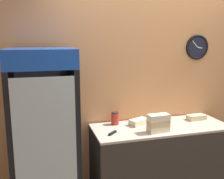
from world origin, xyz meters
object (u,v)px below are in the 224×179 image
(sandwich_flat_right, at_px, (196,117))
(condiment_jar, at_px, (115,118))
(beverage_cooler, at_px, (44,130))
(chefs_knife, at_px, (115,132))
(sandwich_stack_bottom, at_px, (158,129))
(sandwich_stack_middle, at_px, (158,123))
(sandwich_flat_left, at_px, (139,122))
(sandwich_stack_top, at_px, (159,117))

(sandwich_flat_right, bearing_deg, condiment_jar, 174.21)
(beverage_cooler, relative_size, chefs_knife, 6.88)
(sandwich_stack_bottom, distance_m, sandwich_stack_middle, 0.07)
(beverage_cooler, relative_size, sandwich_flat_right, 7.92)
(sandwich_stack_middle, distance_m, sandwich_flat_right, 0.71)
(beverage_cooler, bearing_deg, sandwich_flat_left, 5.72)
(sandwich_stack_bottom, bearing_deg, sandwich_stack_middle, 180.00)
(sandwich_flat_left, relative_size, sandwich_flat_right, 1.12)
(sandwich_stack_top, bearing_deg, beverage_cooler, 171.34)
(beverage_cooler, bearing_deg, chefs_knife, -5.49)
(sandwich_stack_bottom, distance_m, sandwich_flat_left, 0.31)
(sandwich_stack_middle, distance_m, sandwich_flat_left, 0.32)
(sandwich_stack_middle, xyz_separation_m, sandwich_flat_left, (-0.11, 0.29, -0.07))
(sandwich_stack_top, distance_m, condiment_jar, 0.54)
(sandwich_stack_middle, relative_size, sandwich_flat_left, 0.94)
(beverage_cooler, relative_size, sandwich_stack_bottom, 7.45)
(sandwich_flat_left, bearing_deg, chefs_knife, -152.60)
(chefs_knife, bearing_deg, sandwich_stack_bottom, -13.65)
(sandwich_flat_right, relative_size, chefs_knife, 0.87)
(beverage_cooler, distance_m, sandwich_flat_right, 1.85)
(sandwich_stack_top, distance_m, sandwich_flat_right, 0.72)
(sandwich_stack_bottom, relative_size, sandwich_stack_top, 1.02)
(sandwich_flat_right, bearing_deg, chefs_knife, -171.70)
(sandwich_flat_right, distance_m, chefs_knife, 1.12)
(beverage_cooler, relative_size, sandwich_flat_left, 7.09)
(sandwich_stack_bottom, relative_size, sandwich_flat_left, 0.95)
(condiment_jar, bearing_deg, sandwich_stack_bottom, -44.94)
(chefs_knife, bearing_deg, sandwich_flat_right, 8.30)
(sandwich_stack_middle, height_order, sandwich_flat_left, sandwich_stack_middle)
(beverage_cooler, bearing_deg, sandwich_stack_bottom, -8.66)
(sandwich_flat_left, height_order, chefs_knife, sandwich_flat_left)
(sandwich_stack_bottom, distance_m, sandwich_stack_top, 0.13)
(beverage_cooler, relative_size, condiment_jar, 12.16)
(sandwich_flat_left, bearing_deg, condiment_jar, 161.95)
(condiment_jar, bearing_deg, sandwich_flat_right, -5.79)
(sandwich_stack_bottom, bearing_deg, beverage_cooler, 171.34)
(sandwich_stack_middle, distance_m, chefs_knife, 0.48)
(condiment_jar, bearing_deg, sandwich_stack_top, -44.94)
(sandwich_stack_top, xyz_separation_m, chefs_knife, (-0.46, 0.11, -0.16))
(sandwich_flat_left, distance_m, chefs_knife, 0.39)
(sandwich_flat_left, height_order, sandwich_flat_right, sandwich_flat_left)
(sandwich_flat_right, xyz_separation_m, chefs_knife, (-1.11, -0.16, -0.02))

